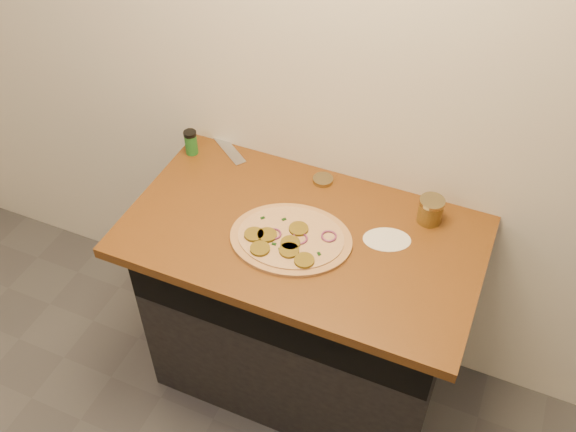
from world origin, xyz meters
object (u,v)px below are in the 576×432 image
at_px(chefs_knife, 218,135).
at_px(salsa_jar, 430,210).
at_px(spice_shaker, 191,142).
at_px(pizza, 290,239).

height_order(chefs_knife, salsa_jar, salsa_jar).
bearing_deg(salsa_jar, spice_shaker, 179.64).
xyz_separation_m(chefs_knife, spice_shaker, (-0.04, -0.13, 0.04)).
distance_m(salsa_jar, spice_shaker, 0.92).
xyz_separation_m(pizza, spice_shaker, (-0.53, 0.28, 0.04)).
bearing_deg(spice_shaker, pizza, -28.03).
distance_m(pizza, spice_shaker, 0.60).
distance_m(pizza, chefs_knife, 0.63).
bearing_deg(chefs_knife, spice_shaker, -108.52).
bearing_deg(salsa_jar, pizza, -145.22).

